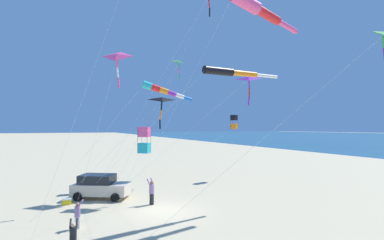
{
  "coord_description": "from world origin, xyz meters",
  "views": [
    {
      "loc": [
        5.86,
        17.02,
        5.56
      ],
      "look_at": [
        -2.84,
        -1.4,
        6.15
      ],
      "focal_mm": 24.97,
      "sensor_mm": 36.0,
      "label": 1
    }
  ],
  "objects_px": {
    "kite_delta_checkered_midright": "(117,57)",
    "kite_delta_rainbow_low_near": "(178,62)",
    "parked_car": "(100,186)",
    "cooler_box": "(67,201)",
    "kite_delta_green_low_center": "(248,79)",
    "kite_windsock_white_trailing": "(233,73)",
    "kite_windsock_teal_far_right": "(258,9)",
    "person_child_grey_jacket": "(73,236)",
    "person_bystander_far": "(78,213)",
    "kite_windsock_blue_topmost": "(161,90)",
    "kite_delta_small_distant": "(382,37)",
    "kite_delta_black_fish_shape": "(162,100)",
    "person_adult_flyer": "(152,190)",
    "kite_box_striped_overhead": "(144,140)",
    "kite_box_long_streamer_left": "(234,122)"
  },
  "relations": [
    {
      "from": "kite_delta_checkered_midright",
      "to": "kite_delta_rainbow_low_near",
      "type": "height_order",
      "value": "kite_delta_checkered_midright"
    },
    {
      "from": "parked_car",
      "to": "kite_delta_checkered_midright",
      "type": "height_order",
      "value": "kite_delta_checkered_midright"
    },
    {
      "from": "cooler_box",
      "to": "kite_delta_green_low_center",
      "type": "distance_m",
      "value": 15.37
    },
    {
      "from": "kite_delta_checkered_midright",
      "to": "kite_windsock_white_trailing",
      "type": "distance_m",
      "value": 8.68
    },
    {
      "from": "kite_delta_checkered_midright",
      "to": "kite_windsock_teal_far_right",
      "type": "relative_size",
      "value": 0.8
    },
    {
      "from": "person_child_grey_jacket",
      "to": "kite_windsock_white_trailing",
      "type": "height_order",
      "value": "kite_windsock_white_trailing"
    },
    {
      "from": "cooler_box",
      "to": "person_bystander_far",
      "type": "bearing_deg",
      "value": 95.61
    },
    {
      "from": "parked_car",
      "to": "kite_windsock_blue_topmost",
      "type": "height_order",
      "value": "kite_windsock_blue_topmost"
    },
    {
      "from": "kite_delta_small_distant",
      "to": "kite_windsock_teal_far_right",
      "type": "height_order",
      "value": "kite_windsock_teal_far_right"
    },
    {
      "from": "kite_delta_black_fish_shape",
      "to": "kite_delta_rainbow_low_near",
      "type": "distance_m",
      "value": 3.94
    },
    {
      "from": "kite_delta_checkered_midright",
      "to": "kite_windsock_blue_topmost",
      "type": "height_order",
      "value": "kite_delta_checkered_midright"
    },
    {
      "from": "cooler_box",
      "to": "person_adult_flyer",
      "type": "height_order",
      "value": "person_adult_flyer"
    },
    {
      "from": "kite_box_striped_overhead",
      "to": "kite_windsock_blue_topmost",
      "type": "relative_size",
      "value": 0.55
    },
    {
      "from": "kite_box_long_streamer_left",
      "to": "kite_delta_green_low_center",
      "type": "bearing_deg",
      "value": 59.57
    },
    {
      "from": "parked_car",
      "to": "person_bystander_far",
      "type": "distance_m",
      "value": 6.41
    },
    {
      "from": "kite_windsock_white_trailing",
      "to": "kite_box_long_streamer_left",
      "type": "height_order",
      "value": "kite_windsock_white_trailing"
    },
    {
      "from": "kite_delta_rainbow_low_near",
      "to": "kite_delta_black_fish_shape",
      "type": "bearing_deg",
      "value": 26.34
    },
    {
      "from": "kite_delta_rainbow_low_near",
      "to": "kite_box_long_streamer_left",
      "type": "xyz_separation_m",
      "value": [
        -8.09,
        -3.53,
        -4.99
      ]
    },
    {
      "from": "kite_delta_small_distant",
      "to": "kite_delta_rainbow_low_near",
      "type": "relative_size",
      "value": 0.79
    },
    {
      "from": "parked_car",
      "to": "kite_delta_rainbow_low_near",
      "type": "height_order",
      "value": "kite_delta_rainbow_low_near"
    },
    {
      "from": "kite_delta_small_distant",
      "to": "kite_delta_black_fish_shape",
      "type": "height_order",
      "value": "kite_delta_small_distant"
    },
    {
      "from": "person_adult_flyer",
      "to": "kite_delta_rainbow_low_near",
      "type": "height_order",
      "value": "kite_delta_rainbow_low_near"
    },
    {
      "from": "kite_delta_checkered_midright",
      "to": "kite_delta_small_distant",
      "type": "xyz_separation_m",
      "value": [
        -6.35,
        14.93,
        -2.21
      ]
    },
    {
      "from": "kite_delta_green_low_center",
      "to": "kite_delta_black_fish_shape",
      "type": "bearing_deg",
      "value": -65.98
    },
    {
      "from": "kite_delta_black_fish_shape",
      "to": "kite_box_long_streamer_left",
      "type": "xyz_separation_m",
      "value": [
        -9.87,
        -4.41,
        -1.59
      ]
    },
    {
      "from": "person_bystander_far",
      "to": "kite_delta_rainbow_low_near",
      "type": "relative_size",
      "value": 0.14
    },
    {
      "from": "kite_box_striped_overhead",
      "to": "kite_delta_checkered_midright",
      "type": "relative_size",
      "value": 0.66
    },
    {
      "from": "kite_windsock_blue_topmost",
      "to": "kite_delta_black_fish_shape",
      "type": "bearing_deg",
      "value": 71.96
    },
    {
      "from": "kite_windsock_white_trailing",
      "to": "kite_delta_rainbow_low_near",
      "type": "xyz_separation_m",
      "value": [
        1.78,
        -5.62,
        1.78
      ]
    },
    {
      "from": "parked_car",
      "to": "kite_delta_green_low_center",
      "type": "relative_size",
      "value": 0.53
    },
    {
      "from": "kite_delta_green_low_center",
      "to": "kite_delta_black_fish_shape",
      "type": "distance_m",
      "value": 7.75
    },
    {
      "from": "kite_box_striped_overhead",
      "to": "kite_box_long_streamer_left",
      "type": "distance_m",
      "value": 11.17
    },
    {
      "from": "kite_delta_rainbow_low_near",
      "to": "kite_box_long_streamer_left",
      "type": "bearing_deg",
      "value": -156.42
    },
    {
      "from": "person_child_grey_jacket",
      "to": "kite_box_long_streamer_left",
      "type": "distance_m",
      "value": 20.84
    },
    {
      "from": "person_bystander_far",
      "to": "kite_windsock_teal_far_right",
      "type": "height_order",
      "value": "kite_windsock_teal_far_right"
    },
    {
      "from": "kite_box_striped_overhead",
      "to": "kite_delta_green_low_center",
      "type": "bearing_deg",
      "value": 114.25
    },
    {
      "from": "kite_delta_green_low_center",
      "to": "kite_windsock_white_trailing",
      "type": "bearing_deg",
      "value": -100.43
    },
    {
      "from": "parked_car",
      "to": "person_child_grey_jacket",
      "type": "distance_m",
      "value": 9.57
    },
    {
      "from": "cooler_box",
      "to": "kite_delta_rainbow_low_near",
      "type": "bearing_deg",
      "value": 177.34
    },
    {
      "from": "kite_delta_small_distant",
      "to": "kite_box_long_streamer_left",
      "type": "xyz_separation_m",
      "value": [
        -6.99,
        -19.21,
        -2.49
      ]
    },
    {
      "from": "kite_windsock_blue_topmost",
      "to": "person_adult_flyer",
      "type": "bearing_deg",
      "value": 66.21
    },
    {
      "from": "kite_windsock_white_trailing",
      "to": "kite_delta_green_low_center",
      "type": "height_order",
      "value": "kite_windsock_white_trailing"
    },
    {
      "from": "kite_box_long_streamer_left",
      "to": "kite_delta_small_distant",
      "type": "bearing_deg",
      "value": 70.0
    },
    {
      "from": "kite_box_striped_overhead",
      "to": "kite_delta_small_distant",
      "type": "bearing_deg",
      "value": 102.7
    },
    {
      "from": "kite_delta_green_low_center",
      "to": "person_adult_flyer",
      "type": "bearing_deg",
      "value": -52.58
    },
    {
      "from": "kite_box_striped_overhead",
      "to": "kite_delta_green_low_center",
      "type": "relative_size",
      "value": 0.85
    },
    {
      "from": "person_child_grey_jacket",
      "to": "kite_windsock_white_trailing",
      "type": "distance_m",
      "value": 13.48
    },
    {
      "from": "kite_windsock_white_trailing",
      "to": "kite_delta_checkered_midright",
      "type": "bearing_deg",
      "value": -34.62
    },
    {
      "from": "person_adult_flyer",
      "to": "kite_delta_black_fish_shape",
      "type": "relative_size",
      "value": 0.22
    },
    {
      "from": "kite_windsock_teal_far_right",
      "to": "kite_delta_green_low_center",
      "type": "distance_m",
      "value": 5.55
    }
  ]
}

